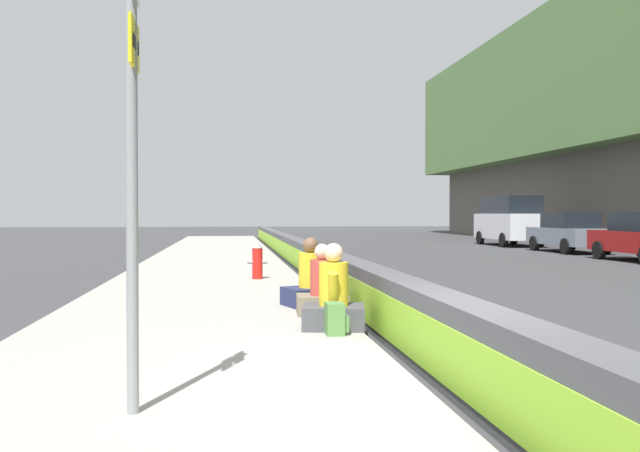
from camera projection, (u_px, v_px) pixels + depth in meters
The scene contains 11 objects.
ground_plane at pixel (464, 393), 6.19m from camera, with size 160.00×160.00×0.00m, color #353538.
sidewalk_strip at pixel (172, 396), 5.83m from camera, with size 80.00×4.40×0.14m, color gray.
jersey_barrier at pixel (464, 347), 6.18m from camera, with size 76.00×0.45×0.85m.
route_sign_post at pixel (132, 141), 5.05m from camera, with size 0.44×0.09×3.60m.
fire_hydrant at pixel (257, 260), 15.57m from camera, with size 0.26×0.46×0.88m.
seated_person_foreground at pixel (334, 302), 8.86m from camera, with size 0.82×0.92×1.13m.
seated_person_middle at pixel (322, 292), 10.13m from camera, with size 0.69×0.80×1.07m.
seated_person_rear at pixel (310, 284), 11.04m from camera, with size 0.91×0.99×1.13m.
backpack at pixel (335, 319), 8.40m from camera, with size 0.32×0.28×0.40m.
parked_car_midline at pixel (569, 232), 28.65m from camera, with size 4.52×1.98×1.71m.
parked_car_far at pixel (509, 220), 34.59m from camera, with size 5.14×2.19×2.56m.
Camera 1 is at (-5.92, 2.16, 1.66)m, focal length 37.56 mm.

